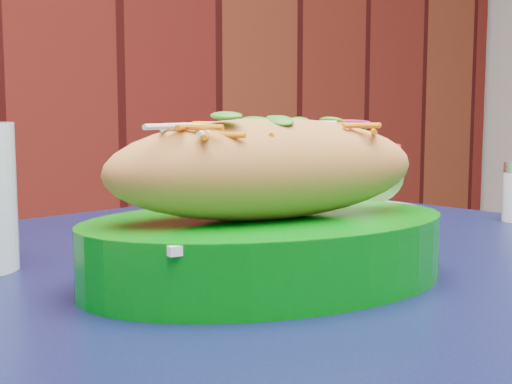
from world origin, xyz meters
TOP-DOWN VIEW (x-y plane):
  - cafe_table at (-0.37, 1.28)m, footprint 0.86×0.86m
  - banh_mi_basket at (-0.42, 1.28)m, footprint 0.31×0.24m
  - salad_plate at (-0.16, 1.44)m, footprint 0.21×0.21m

SIDE VIEW (x-z plane):
  - cafe_table at x=-0.37m, z-range 0.29..1.04m
  - salad_plate at x=-0.16m, z-range 0.73..0.85m
  - banh_mi_basket at x=-0.42m, z-range 0.74..0.86m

